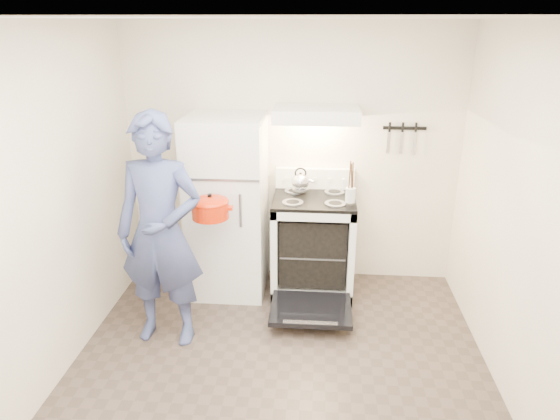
% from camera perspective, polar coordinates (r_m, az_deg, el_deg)
% --- Properties ---
extents(floor, '(3.60, 3.60, 0.00)m').
position_cam_1_polar(floor, '(3.82, -0.48, -19.75)').
color(floor, '#4B3D34').
rests_on(floor, ground).
extents(back_wall, '(3.20, 0.02, 2.50)m').
position_cam_1_polar(back_wall, '(4.86, 1.35, 6.11)').
color(back_wall, '#F6EACF').
rests_on(back_wall, ground).
extents(refrigerator, '(0.70, 0.70, 1.70)m').
position_cam_1_polar(refrigerator, '(4.71, -6.00, 0.43)').
color(refrigerator, white).
rests_on(refrigerator, floor).
extents(stove_body, '(0.76, 0.65, 0.92)m').
position_cam_1_polar(stove_body, '(4.81, 3.79, -4.09)').
color(stove_body, white).
rests_on(stove_body, floor).
extents(cooktop, '(0.76, 0.65, 0.03)m').
position_cam_1_polar(cooktop, '(4.63, 3.93, 1.24)').
color(cooktop, black).
rests_on(cooktop, stove_body).
extents(backsplash, '(0.76, 0.07, 0.20)m').
position_cam_1_polar(backsplash, '(4.87, 4.01, 3.64)').
color(backsplash, white).
rests_on(backsplash, cooktop).
extents(oven_door, '(0.70, 0.54, 0.04)m').
position_cam_1_polar(oven_door, '(4.45, 3.54, -11.25)').
color(oven_door, black).
rests_on(oven_door, floor).
extents(oven_rack, '(0.60, 0.52, 0.01)m').
position_cam_1_polar(oven_rack, '(4.82, 3.78, -4.31)').
color(oven_rack, gray).
rests_on(oven_rack, stove_body).
extents(range_hood, '(0.76, 0.50, 0.12)m').
position_cam_1_polar(range_hood, '(4.51, 4.19, 10.89)').
color(range_hood, white).
rests_on(range_hood, back_wall).
extents(knife_strip, '(0.40, 0.02, 0.03)m').
position_cam_1_polar(knife_strip, '(4.83, 14.06, 9.07)').
color(knife_strip, black).
rests_on(knife_strip, back_wall).
extents(pizza_stone, '(0.36, 0.36, 0.02)m').
position_cam_1_polar(pizza_stone, '(4.86, 2.94, -3.88)').
color(pizza_stone, '#805D46').
rests_on(pizza_stone, oven_rack).
extents(tea_kettle, '(0.21, 0.17, 0.25)m').
position_cam_1_polar(tea_kettle, '(4.70, 2.35, 3.37)').
color(tea_kettle, silver).
rests_on(tea_kettle, cooktop).
extents(utensil_jar, '(0.11, 0.11, 0.13)m').
position_cam_1_polar(utensil_jar, '(4.44, 8.06, 1.70)').
color(utensil_jar, silver).
rests_on(utensil_jar, cooktop).
extents(person, '(0.72, 0.49, 1.89)m').
position_cam_1_polar(person, '(3.99, -13.52, -2.54)').
color(person, navy).
rests_on(person, floor).
extents(dutch_oven, '(0.37, 0.30, 0.24)m').
position_cam_1_polar(dutch_oven, '(4.11, -7.96, 0.03)').
color(dutch_oven, red).
rests_on(dutch_oven, person).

